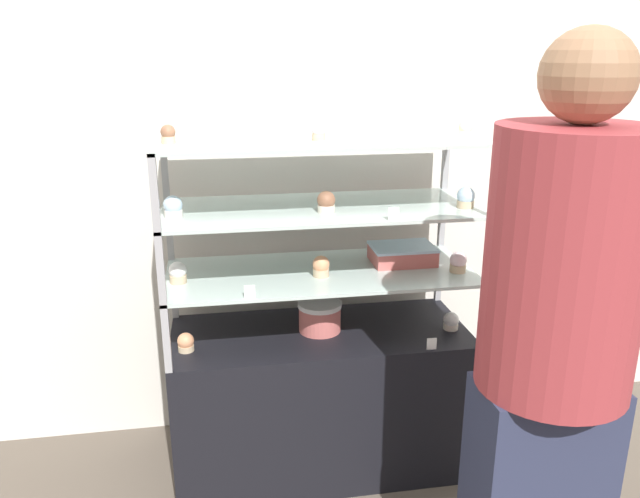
# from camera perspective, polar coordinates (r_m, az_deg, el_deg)

# --- Properties ---
(ground_plane) EXTENTS (20.00, 20.00, 0.00)m
(ground_plane) POSITION_cam_1_polar(r_m,az_deg,el_deg) (2.71, 0.00, -18.75)
(ground_plane) COLOR brown
(back_wall) EXTENTS (8.00, 0.05, 2.60)m
(back_wall) POSITION_cam_1_polar(r_m,az_deg,el_deg) (2.58, -1.45, 10.79)
(back_wall) COLOR silver
(back_wall) RESTS_ON ground_plane
(display_base) EXTENTS (1.13, 0.48, 0.58)m
(display_base) POSITION_cam_1_polar(r_m,az_deg,el_deg) (2.55, 0.00, -13.45)
(display_base) COLOR black
(display_base) RESTS_ON ground_plane
(display_riser_lower) EXTENTS (1.13, 0.48, 0.24)m
(display_riser_lower) POSITION_cam_1_polar(r_m,az_deg,el_deg) (2.32, 0.00, -2.37)
(display_riser_lower) COLOR #99999E
(display_riser_lower) RESTS_ON display_base
(display_riser_middle) EXTENTS (1.13, 0.48, 0.24)m
(display_riser_middle) POSITION_cam_1_polar(r_m,az_deg,el_deg) (2.25, 0.00, 3.49)
(display_riser_middle) COLOR #99999E
(display_riser_middle) RESTS_ON display_riser_lower
(display_riser_upper) EXTENTS (1.13, 0.48, 0.24)m
(display_riser_upper) POSITION_cam_1_polar(r_m,az_deg,el_deg) (2.20, 0.00, 9.66)
(display_riser_upper) COLOR #99999E
(display_riser_upper) RESTS_ON display_riser_middle
(layer_cake_centerpiece) EXTENTS (0.17, 0.17, 0.12)m
(layer_cake_centerpiece) POSITION_cam_1_polar(r_m,az_deg,el_deg) (2.39, 0.01, -6.17)
(layer_cake_centerpiece) COLOR #C66660
(layer_cake_centerpiece) RESTS_ON display_base
(sheet_cake_frosted) EXTENTS (0.24, 0.18, 0.07)m
(sheet_cake_frosted) POSITION_cam_1_polar(r_m,az_deg,el_deg) (2.42, 7.53, -0.45)
(sheet_cake_frosted) COLOR #C66660
(sheet_cake_frosted) RESTS_ON display_riser_lower
(cupcake_0) EXTENTS (0.06, 0.06, 0.07)m
(cupcake_0) POSITION_cam_1_polar(r_m,az_deg,el_deg) (2.30, -12.17, -8.37)
(cupcake_0) COLOR #CCB28C
(cupcake_0) RESTS_ON display_base
(cupcake_1) EXTENTS (0.06, 0.06, 0.07)m
(cupcake_1) POSITION_cam_1_polar(r_m,az_deg,el_deg) (2.46, 11.89, -6.49)
(cupcake_1) COLOR beige
(cupcake_1) RESTS_ON display_base
(price_tag_0) EXTENTS (0.04, 0.00, 0.04)m
(price_tag_0) POSITION_cam_1_polar(r_m,az_deg,el_deg) (2.29, 10.18, -8.53)
(price_tag_0) COLOR white
(price_tag_0) RESTS_ON display_base
(cupcake_2) EXTENTS (0.06, 0.06, 0.08)m
(cupcake_2) POSITION_cam_1_polar(r_m,az_deg,el_deg) (2.24, -12.87, -2.14)
(cupcake_2) COLOR #CCB28C
(cupcake_2) RESTS_ON display_riser_lower
(cupcake_3) EXTENTS (0.06, 0.06, 0.08)m
(cupcake_3) POSITION_cam_1_polar(r_m,az_deg,el_deg) (2.25, 0.09, -1.62)
(cupcake_3) COLOR #CCB28C
(cupcake_3) RESTS_ON display_riser_lower
(cupcake_4) EXTENTS (0.06, 0.06, 0.08)m
(cupcake_4) POSITION_cam_1_polar(r_m,az_deg,el_deg) (2.35, 12.51, -1.20)
(cupcake_4) COLOR #CCB28C
(cupcake_4) RESTS_ON display_riser_lower
(price_tag_1) EXTENTS (0.04, 0.00, 0.04)m
(price_tag_1) POSITION_cam_1_polar(r_m,az_deg,el_deg) (2.07, -6.45, -3.88)
(price_tag_1) COLOR white
(price_tag_1) RESTS_ON display_riser_lower
(cupcake_5) EXTENTS (0.06, 0.06, 0.07)m
(cupcake_5) POSITION_cam_1_polar(r_m,az_deg,el_deg) (2.15, -13.29, 3.74)
(cupcake_5) COLOR white
(cupcake_5) RESTS_ON display_riser_middle
(cupcake_6) EXTENTS (0.06, 0.06, 0.07)m
(cupcake_6) POSITION_cam_1_polar(r_m,az_deg,el_deg) (2.17, 0.57, 4.30)
(cupcake_6) COLOR beige
(cupcake_6) RESTS_ON display_riser_middle
(cupcake_7) EXTENTS (0.06, 0.06, 0.07)m
(cupcake_7) POSITION_cam_1_polar(r_m,az_deg,el_deg) (2.29, 13.18, 4.57)
(cupcake_7) COLOR #CCB28C
(cupcake_7) RESTS_ON display_riser_middle
(price_tag_2) EXTENTS (0.04, 0.00, 0.04)m
(price_tag_2) POSITION_cam_1_polar(r_m,az_deg,el_deg) (2.08, 6.74, 3.22)
(price_tag_2) COLOR white
(price_tag_2) RESTS_ON display_riser_middle
(cupcake_8) EXTENTS (0.05, 0.05, 0.06)m
(cupcake_8) POSITION_cam_1_polar(r_m,az_deg,el_deg) (2.13, -13.72, 10.14)
(cupcake_8) COLOR #CCB28C
(cupcake_8) RESTS_ON display_riser_upper
(cupcake_9) EXTENTS (0.05, 0.05, 0.06)m
(cupcake_9) POSITION_cam_1_polar(r_m,az_deg,el_deg) (2.15, -0.13, 10.70)
(cupcake_9) COLOR #CCB28C
(cupcake_9) RESTS_ON display_riser_upper
(cupcake_10) EXTENTS (0.05, 0.05, 0.06)m
(cupcake_10) POSITION_cam_1_polar(r_m,az_deg,el_deg) (2.27, 13.18, 10.59)
(cupcake_10) COLOR white
(cupcake_10) RESTS_ON display_riser_upper
(price_tag_3) EXTENTS (0.04, 0.00, 0.04)m
(price_tag_3) POSITION_cam_1_polar(r_m,az_deg,el_deg) (2.04, 7.47, 9.91)
(price_tag_3) COLOR white
(price_tag_3) RESTS_ON display_riser_upper
(customer_figure) EXTENTS (0.39, 0.39, 1.67)m
(customer_figure) POSITION_cam_1_polar(r_m,az_deg,el_deg) (1.73, 20.61, -8.15)
(customer_figure) COLOR #282D47
(customer_figure) RESTS_ON ground_plane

